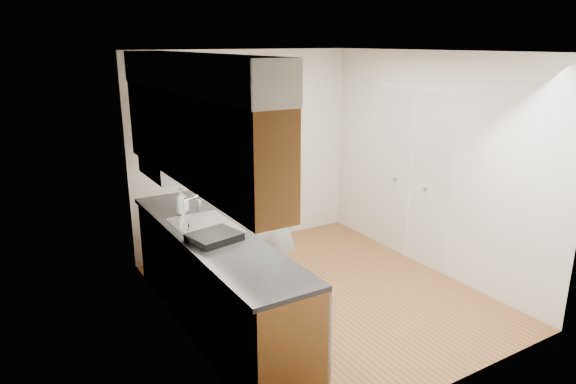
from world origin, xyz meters
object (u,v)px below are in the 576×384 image
object	(u,v)px
steel_can	(199,205)
dish_rack	(214,237)
person	(267,203)
soap_bottle_b	(183,200)
soap_bottle_a	(181,201)

from	to	relation	value
steel_can	dish_rack	distance (m)	0.89
dish_rack	person	bearing A→B (deg)	18.89
person	soap_bottle_b	bearing A→B (deg)	25.96
soap_bottle_a	soap_bottle_b	distance (m)	0.11
steel_can	person	bearing A→B (deg)	-36.86
steel_can	dish_rack	bearing A→B (deg)	-103.54
person	steel_can	size ratio (longest dim) A/B	19.30
person	soap_bottle_a	bearing A→B (deg)	33.40
person	dish_rack	size ratio (longest dim) A/B	5.03
soap_bottle_a	dish_rack	distance (m)	0.84
soap_bottle_b	dish_rack	bearing A→B (deg)	-93.51
soap_bottle_b	dish_rack	size ratio (longest dim) A/B	0.52
person	soap_bottle_b	size ratio (longest dim) A/B	9.60
person	dish_rack	bearing A→B (deg)	90.53
soap_bottle_a	steel_can	distance (m)	0.22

